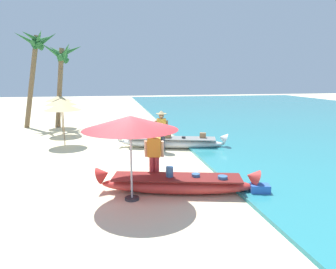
# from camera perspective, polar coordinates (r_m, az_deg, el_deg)

# --- Properties ---
(ground_plane) EXTENTS (80.00, 80.00, 0.00)m
(ground_plane) POSITION_cam_1_polar(r_m,az_deg,el_deg) (9.02, -6.64, -9.29)
(ground_plane) COLOR beige
(boat_red_foreground) EXTENTS (4.35, 1.72, 0.75)m
(boat_red_foreground) POSITION_cam_1_polar(r_m,az_deg,el_deg) (8.35, 1.67, -9.02)
(boat_red_foreground) COLOR red
(boat_red_foreground) RESTS_ON ground
(boat_white_midground) EXTENTS (4.77, 2.07, 0.76)m
(boat_white_midground) POSITION_cam_1_polar(r_m,az_deg,el_deg) (13.41, 0.64, -1.40)
(boat_white_midground) COLOR white
(boat_white_midground) RESTS_ON ground
(person_vendor_hatted) EXTENTS (0.56, 0.44, 1.70)m
(person_vendor_hatted) POSITION_cam_1_polar(r_m,az_deg,el_deg) (12.66, -1.22, 1.21)
(person_vendor_hatted) COLOR #333842
(person_vendor_hatted) RESTS_ON ground
(person_tourist_customer) EXTENTS (0.58, 0.32, 1.62)m
(person_tourist_customer) POSITION_cam_1_polar(r_m,az_deg,el_deg) (8.67, -2.56, -3.73)
(person_tourist_customer) COLOR #B2383D
(person_tourist_customer) RESTS_ON ground
(patio_umbrella_large) EXTENTS (2.33, 2.33, 2.14)m
(patio_umbrella_large) POSITION_cam_1_polar(r_m,az_deg,el_deg) (7.53, -6.95, 2.10)
(patio_umbrella_large) COLOR #B7B7BC
(patio_umbrella_large) RESTS_ON ground
(parasol_row_0) EXTENTS (1.60, 1.60, 1.91)m
(parasol_row_0) POSITION_cam_1_polar(r_m,az_deg,el_deg) (14.36, -18.83, 4.87)
(parasol_row_0) COLOR #8E6B47
(parasol_row_0) RESTS_ON ground
(parasol_row_1) EXTENTS (1.60, 1.60, 1.91)m
(parasol_row_1) POSITION_cam_1_polar(r_m,az_deg,el_deg) (17.01, -19.09, 5.69)
(parasol_row_1) COLOR #8E6B47
(parasol_row_1) RESTS_ON ground
(parasol_row_2) EXTENTS (1.60, 1.60, 1.91)m
(parasol_row_2) POSITION_cam_1_polar(r_m,az_deg,el_deg) (19.57, -19.46, 6.26)
(parasol_row_2) COLOR #8E6B47
(parasol_row_2) RESTS_ON ground
(palm_tree_tall_inland) EXTENTS (2.56, 2.52, 5.71)m
(palm_tree_tall_inland) POSITION_cam_1_polar(r_m,az_deg,el_deg) (20.17, -23.20, 14.07)
(palm_tree_tall_inland) COLOR brown
(palm_tree_tall_inland) RESTS_ON ground
(palm_tree_leaning_seaward) EXTENTS (2.35, 2.88, 5.00)m
(palm_tree_leaning_seaward) POSITION_cam_1_polar(r_m,az_deg,el_deg) (19.64, -18.96, 12.61)
(palm_tree_leaning_seaward) COLOR brown
(palm_tree_leaning_seaward) RESTS_ON ground
(cooler_box) EXTENTS (0.56, 0.43, 0.31)m
(cooler_box) POSITION_cam_1_polar(r_m,az_deg,el_deg) (8.53, 16.53, -9.78)
(cooler_box) COLOR blue
(cooler_box) RESTS_ON ground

